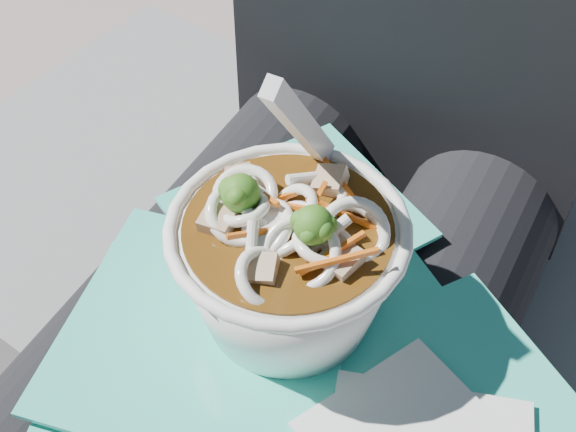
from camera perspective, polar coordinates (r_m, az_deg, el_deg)
The scene contains 5 objects.
stone_ledge at distance 0.99m, azimuth 3.62°, elevation -12.73°, with size 1.00×0.50×0.45m, color slate.
lap at distance 0.66m, azimuth -0.88°, elevation -9.60°, with size 0.34×0.48×0.14m.
person_body at distance 0.69m, azimuth 2.79°, elevation -2.81°, with size 0.34×0.94×1.00m.
plastic_bag at distance 0.57m, azimuth -1.23°, elevation -8.49°, with size 0.38×0.37×0.02m.
udon_bowl at distance 0.53m, azimuth -0.01°, elevation -3.11°, with size 0.19×0.19×0.20m.
Camera 1 is at (0.18, -0.32, 1.08)m, focal length 50.00 mm.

